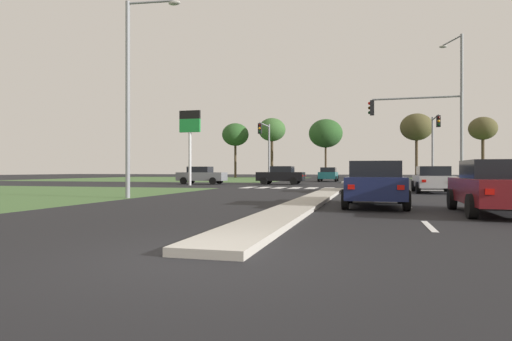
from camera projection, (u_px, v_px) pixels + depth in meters
name	position (u px, v px, depth m)	size (l,w,h in m)	color
ground_plane	(342.00, 186.00, 35.04)	(200.00, 200.00, 0.00)	black
grass_verge_far_left	(180.00, 179.00, 65.26)	(35.00, 35.00, 0.01)	#476B38
median_island_near	(310.00, 201.00, 16.67)	(1.20, 22.00, 0.14)	#ADA89E
median_island_far	(354.00, 179.00, 59.20)	(1.20, 36.00, 0.14)	gray
lane_dash_near	(429.00, 226.00, 9.63)	(0.14, 2.00, 0.01)	silver
lane_dash_second	(408.00, 205.00, 15.43)	(0.14, 2.00, 0.01)	silver
lane_dash_third	(398.00, 196.00, 21.23)	(0.14, 2.00, 0.01)	silver
lane_dash_fourth	(392.00, 190.00, 27.02)	(0.14, 2.00, 0.01)	silver
edge_line_right	(502.00, 204.00, 15.88)	(0.14, 24.00, 0.01)	silver
stop_bar_near	(397.00, 190.00, 27.30)	(6.40, 0.50, 0.01)	silver
crosswalk_bar_near	(248.00, 187.00, 31.65)	(0.70, 2.80, 0.01)	silver
crosswalk_bar_second	(264.00, 188.00, 31.36)	(0.70, 2.80, 0.01)	silver
crosswalk_bar_third	(279.00, 188.00, 31.06)	(0.70, 2.80, 0.01)	silver
crosswalk_bar_fourth	(295.00, 188.00, 30.77)	(0.70, 2.80, 0.01)	silver
crosswalk_bar_fifth	(311.00, 188.00, 30.47)	(0.70, 2.80, 0.01)	silver
crosswalk_bar_sixth	(328.00, 188.00, 30.18)	(0.70, 2.80, 0.01)	silver
car_black_near	(281.00, 175.00, 38.72)	(4.16, 2.08, 1.61)	black
car_blue_second	(372.00, 179.00, 24.52)	(2.07, 4.25, 1.53)	navy
car_grey_third	(201.00, 175.00, 39.48)	(4.39, 1.94, 1.59)	slate
car_navy_fourth	(375.00, 183.00, 14.96)	(2.07, 4.54, 1.55)	#161E47
car_teal_fifth	(328.00, 174.00, 49.17)	(2.07, 4.56, 1.58)	#19565B
car_silver_sixth	(433.00, 179.00, 24.29)	(2.02, 4.20, 1.47)	#B7B7BC
car_maroon_seventh	(497.00, 187.00, 12.22)	(2.07, 4.48, 1.53)	maroon
traffic_signal_far_right	(435.00, 138.00, 38.18)	(0.32, 3.95, 6.08)	gray
traffic_signal_near_right	(427.00, 123.00, 27.22)	(5.65, 0.32, 6.05)	gray
traffic_signal_far_left	(266.00, 142.00, 42.02)	(0.32, 4.03, 5.85)	gray
street_lamp_near	(133.00, 87.00, 19.47)	(2.54, 0.48, 8.81)	gray
street_lamp_second	(460.00, 103.00, 30.28)	(1.24, 2.48, 10.66)	gray
pedestrian_at_median	(351.00, 171.00, 44.80)	(0.34, 0.34, 1.74)	#232833
fuel_price_totem	(190.00, 131.00, 36.19)	(1.80, 0.24, 6.21)	silver
treeline_near	(235.00, 135.00, 77.03)	(4.70, 4.70, 9.59)	#423323
treeline_second	(272.00, 130.00, 74.66)	(4.66, 4.66, 10.21)	#423323
treeline_third	(326.00, 133.00, 68.34)	(5.26, 5.26, 9.30)	#423323
treeline_fourth	(416.00, 127.00, 65.83)	(4.80, 4.80, 9.85)	#423323
treeline_fifth	(483.00, 129.00, 67.61)	(4.19, 4.19, 9.56)	#423323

